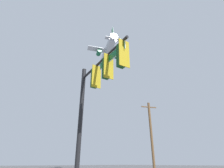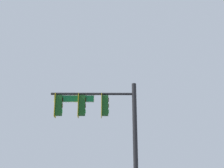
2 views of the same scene
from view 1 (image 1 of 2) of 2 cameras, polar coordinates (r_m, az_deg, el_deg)
The scene contains 3 objects.
signal_pole_near at distance 9.05m, azimuth -5.92°, elevation -3.60°, with size 4.66×1.15×7.43m.
utility_pole at distance 23.75m, azimuth 12.79°, elevation -16.74°, with size 1.12×1.98×9.56m.
airplane at distance 91.27m, azimuth -1.45°, elevation 10.31°, with size 22.65×20.30×11.28m.
Camera 1 is at (2.15, -12.06, 1.95)m, focal length 28.00 mm.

